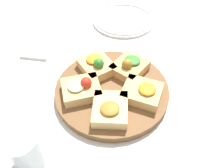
{
  "coord_description": "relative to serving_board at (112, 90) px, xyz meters",
  "views": [
    {
      "loc": [
        0.4,
        -0.1,
        0.48
      ],
      "look_at": [
        0.0,
        0.0,
        0.04
      ],
      "focal_mm": 35.0,
      "sensor_mm": 36.0,
      "label": 1
    }
  ],
  "objects": [
    {
      "name": "ground_plane",
      "position": [
        0.0,
        0.0,
        -0.01
      ],
      "size": [
        3.0,
        3.0,
        0.0
      ],
      "primitive_type": "plane",
      "color": "beige"
    },
    {
      "name": "focaccia_slice_2",
      "position": [
        0.0,
        -0.08,
        0.03
      ],
      "size": [
        0.09,
        0.1,
        0.05
      ],
      "color": "tan",
      "rests_on": "serving_board"
    },
    {
      "name": "plate_left",
      "position": [
        -0.36,
        0.14,
        -0.0
      ],
      "size": [
        0.25,
        0.25,
        0.02
      ],
      "color": "white",
      "rests_on": "ground_plane"
    },
    {
      "name": "water_glass",
      "position": [
        0.15,
        -0.22,
        0.04
      ],
      "size": [
        0.07,
        0.07,
        0.09
      ],
      "primitive_type": "cylinder",
      "color": "silver",
      "rests_on": "ground_plane"
    },
    {
      "name": "focaccia_slice_4",
      "position": [
        0.05,
        0.07,
        0.03
      ],
      "size": [
        0.13,
        0.13,
        0.04
      ],
      "color": "tan",
      "rests_on": "serving_board"
    },
    {
      "name": "focaccia_slice_1",
      "position": [
        -0.08,
        -0.03,
        0.03
      ],
      "size": [
        0.12,
        0.11,
        0.05
      ],
      "color": "tan",
      "rests_on": "serving_board"
    },
    {
      "name": "serving_board",
      "position": [
        0.0,
        0.0,
        0.0
      ],
      "size": [
        0.32,
        0.32,
        0.02
      ],
      "primitive_type": "cylinder",
      "color": "brown",
      "rests_on": "ground_plane"
    },
    {
      "name": "focaccia_slice_0",
      "position": [
        -0.05,
        0.07,
        0.03
      ],
      "size": [
        0.13,
        0.13,
        0.05
      ],
      "color": "tan",
      "rests_on": "serving_board"
    },
    {
      "name": "focaccia_slice_3",
      "position": [
        0.08,
        -0.02,
        0.03
      ],
      "size": [
        0.12,
        0.11,
        0.04
      ],
      "color": "#DBB775",
      "rests_on": "serving_board"
    },
    {
      "name": "napkin_stack",
      "position": [
        -0.25,
        -0.2,
        -0.01
      ],
      "size": [
        0.14,
        0.13,
        0.01
      ],
      "primitive_type": "cube",
      "rotation": [
        0.0,
        0.0,
        -0.39
      ],
      "color": "white",
      "rests_on": "ground_plane"
    }
  ]
}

